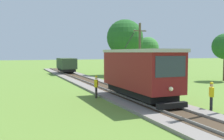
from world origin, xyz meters
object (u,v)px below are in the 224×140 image
Objects in this scene: red_tram at (139,72)px; tree_left_near at (148,48)px; freight_car at (66,65)px; second_worker at (96,86)px; track_worker at (211,95)px; utility_pole_mid at (140,55)px; tree_left_far at (125,38)px.

red_tram is 29.02m from tree_left_near.
freight_car is 0.81× the size of tree_left_near.
red_tram reaches higher than second_worker.
track_worker and second_worker have the same top height.
tree_left_near is (14.89, 24.82, 2.18)m from red_tram.
utility_pole_mid is 14.53m from tree_left_far.
tree_left_near is at bearing 82.36° from second_worker.
red_tram is 21.86m from tree_left_far.
freight_car is 19.51m from utility_pole_mid.
utility_pole_mid is 3.67× the size of second_worker.
second_worker is (-2.47, 2.49, -1.21)m from red_tram.
second_worker is at bearing 160.77° from track_worker.
tree_left_far reaches higher than freight_car.
tree_left_far reaches higher than track_worker.
freight_car is 30.01m from track_worker.
tree_left_near is at bearing -2.76° from freight_car.
tree_left_far reaches higher than utility_pole_mid.
tree_left_near is (11.42, 18.40, 1.00)m from utility_pole_mid.
utility_pole_mid is at bearing -108.66° from tree_left_far.
tree_left_near is (14.90, -0.72, 2.81)m from freight_car.
track_worker is at bearing -57.45° from red_tram.
track_worker is at bearing -84.69° from freight_car.
track_worker is 1.00× the size of second_worker.
tree_left_far is (8.06, 19.98, 3.67)m from red_tram.
red_tram is 25.54m from freight_car.
freight_car is 2.91× the size of track_worker.
second_worker is (-2.47, -23.05, -0.57)m from freight_car.
tree_left_far reaches higher than second_worker.
freight_car is at bearing 100.32° from utility_pole_mid.
second_worker is at bearing 134.78° from red_tram.
red_tram is at bearing -15.00° from second_worker.
track_worker is at bearing -93.74° from utility_pole_mid.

